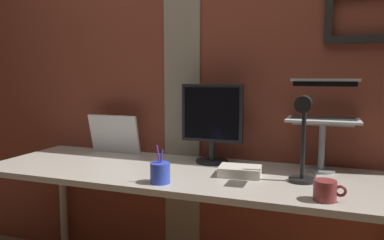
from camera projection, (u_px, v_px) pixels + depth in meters
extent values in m
cube|color=brown|center=(193.00, 70.00, 2.25)|extent=(3.30, 0.12, 2.52)
cube|color=gray|center=(182.00, 70.00, 2.21)|extent=(0.23, 0.01, 2.52)
cube|color=black|center=(366.00, 39.00, 1.84)|extent=(0.40, 0.03, 0.04)
cube|color=black|center=(329.00, 17.00, 1.89)|extent=(0.04, 0.03, 0.19)
cube|color=beige|center=(185.00, 173.00, 1.91)|extent=(2.14, 0.69, 0.03)
cylinder|color=#B2B2B7|center=(63.00, 203.00, 2.56)|extent=(0.05, 0.05, 0.71)
cylinder|color=black|center=(212.00, 161.00, 2.09)|extent=(0.18, 0.18, 0.01)
cylinder|color=black|center=(212.00, 151.00, 2.08)|extent=(0.04, 0.04, 0.11)
cube|color=black|center=(212.00, 113.00, 2.05)|extent=(0.35, 0.04, 0.32)
cube|color=black|center=(211.00, 113.00, 2.04)|extent=(0.31, 0.00, 0.28)
cylinder|color=gray|center=(321.00, 170.00, 1.89)|extent=(0.14, 0.14, 0.01)
cylinder|color=gray|center=(322.00, 146.00, 1.88)|extent=(0.03, 0.03, 0.24)
cube|color=gray|center=(323.00, 122.00, 1.86)|extent=(0.28, 0.22, 0.01)
cube|color=silver|center=(323.00, 120.00, 1.86)|extent=(0.35, 0.23, 0.01)
cube|color=#2D2D30|center=(323.00, 118.00, 1.88)|extent=(0.31, 0.14, 0.00)
cube|color=silver|center=(324.00, 97.00, 1.98)|extent=(0.35, 0.04, 0.20)
cube|color=black|center=(324.00, 97.00, 1.97)|extent=(0.32, 0.03, 0.17)
cube|color=white|center=(114.00, 134.00, 2.32)|extent=(0.33, 0.07, 0.24)
cylinder|color=black|center=(302.00, 180.00, 1.71)|extent=(0.12, 0.12, 0.02)
cylinder|color=black|center=(303.00, 139.00, 1.69)|extent=(0.02, 0.02, 0.37)
cylinder|color=black|center=(303.00, 104.00, 1.58)|extent=(0.07, 0.11, 0.07)
cylinder|color=blue|center=(160.00, 173.00, 1.68)|extent=(0.09, 0.09, 0.09)
cylinder|color=blue|center=(161.00, 165.00, 1.68)|extent=(0.02, 0.04, 0.14)
cylinder|color=purple|center=(159.00, 163.00, 1.67)|extent=(0.03, 0.01, 0.16)
cylinder|color=maroon|center=(325.00, 191.00, 1.44)|extent=(0.09, 0.09, 0.08)
torus|color=maroon|center=(340.00, 191.00, 1.42)|extent=(0.05, 0.01, 0.05)
cube|color=silver|center=(240.00, 171.00, 1.81)|extent=(0.21, 0.16, 0.05)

